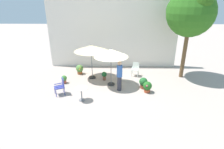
{
  "coord_description": "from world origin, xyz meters",
  "views": [
    {
      "loc": [
        0.18,
        -9.99,
        4.91
      ],
      "look_at": [
        0.0,
        -0.14,
        0.82
      ],
      "focal_mm": 29.17,
      "sensor_mm": 36.0,
      "label": 1
    }
  ],
  "objects_px": {
    "potted_plant_4": "(80,69)",
    "standing_person": "(120,76)",
    "potted_plant_3": "(147,87)",
    "potted_plant_0": "(104,75)",
    "potted_plant_2": "(64,79)",
    "patio_umbrella_0": "(91,49)",
    "cafe_table_0": "(81,92)",
    "patio_chair_0": "(61,85)",
    "patio_chair_1": "(135,68)",
    "shade_tree": "(191,13)",
    "potted_plant_1": "(143,82)",
    "patio_umbrella_1": "(111,53)"
  },
  "relations": [
    {
      "from": "potted_plant_4",
      "to": "standing_person",
      "type": "height_order",
      "value": "standing_person"
    },
    {
      "from": "potted_plant_3",
      "to": "potted_plant_4",
      "type": "xyz_separation_m",
      "value": [
        -4.33,
        2.66,
        0.01
      ]
    },
    {
      "from": "potted_plant_0",
      "to": "potted_plant_4",
      "type": "xyz_separation_m",
      "value": [
        -1.8,
        1.02,
        0.03
      ]
    },
    {
      "from": "potted_plant_2",
      "to": "patio_umbrella_0",
      "type": "bearing_deg",
      "value": 27.27
    },
    {
      "from": "cafe_table_0",
      "to": "potted_plant_2",
      "type": "height_order",
      "value": "cafe_table_0"
    },
    {
      "from": "cafe_table_0",
      "to": "potted_plant_0",
      "type": "relative_size",
      "value": 1.27
    },
    {
      "from": "patio_umbrella_0",
      "to": "potted_plant_0",
      "type": "xyz_separation_m",
      "value": [
        0.82,
        -0.33,
        -1.69
      ]
    },
    {
      "from": "patio_chair_0",
      "to": "potted_plant_2",
      "type": "xyz_separation_m",
      "value": [
        -0.21,
        1.43,
        -0.25
      ]
    },
    {
      "from": "patio_chair_1",
      "to": "potted_plant_4",
      "type": "distance_m",
      "value": 3.91
    },
    {
      "from": "potted_plant_0",
      "to": "potted_plant_4",
      "type": "bearing_deg",
      "value": 150.54
    },
    {
      "from": "patio_umbrella_0",
      "to": "potted_plant_3",
      "type": "height_order",
      "value": "patio_umbrella_0"
    },
    {
      "from": "standing_person",
      "to": "potted_plant_4",
      "type": "bearing_deg",
      "value": 138.57
    },
    {
      "from": "cafe_table_0",
      "to": "potted_plant_2",
      "type": "distance_m",
      "value": 2.56
    },
    {
      "from": "patio_chair_0",
      "to": "shade_tree",
      "type": "bearing_deg",
      "value": 19.24
    },
    {
      "from": "potted_plant_1",
      "to": "standing_person",
      "type": "distance_m",
      "value": 1.55
    },
    {
      "from": "cafe_table_0",
      "to": "potted_plant_1",
      "type": "distance_m",
      "value": 3.71
    },
    {
      "from": "cafe_table_0",
      "to": "potted_plant_4",
      "type": "xyz_separation_m",
      "value": [
        -0.77,
        3.64,
        -0.13
      ]
    },
    {
      "from": "shade_tree",
      "to": "potted_plant_2",
      "type": "bearing_deg",
      "value": -171.21
    },
    {
      "from": "patio_umbrella_0",
      "to": "patio_chair_1",
      "type": "bearing_deg",
      "value": 9.01
    },
    {
      "from": "patio_umbrella_0",
      "to": "standing_person",
      "type": "bearing_deg",
      "value": -44.5
    },
    {
      "from": "patio_umbrella_0",
      "to": "patio_chair_1",
      "type": "height_order",
      "value": "patio_umbrella_0"
    },
    {
      "from": "potted_plant_0",
      "to": "potted_plant_1",
      "type": "height_order",
      "value": "potted_plant_1"
    },
    {
      "from": "patio_chair_0",
      "to": "potted_plant_4",
      "type": "relative_size",
      "value": 1.44
    },
    {
      "from": "potted_plant_2",
      "to": "standing_person",
      "type": "relative_size",
      "value": 0.29
    },
    {
      "from": "patio_chair_1",
      "to": "potted_plant_1",
      "type": "bearing_deg",
      "value": -81.99
    },
    {
      "from": "shade_tree",
      "to": "potted_plant_1",
      "type": "bearing_deg",
      "value": -147.86
    },
    {
      "from": "standing_person",
      "to": "patio_umbrella_0",
      "type": "bearing_deg",
      "value": 135.5
    },
    {
      "from": "potted_plant_3",
      "to": "standing_person",
      "type": "distance_m",
      "value": 1.69
    },
    {
      "from": "potted_plant_2",
      "to": "standing_person",
      "type": "height_order",
      "value": "standing_person"
    },
    {
      "from": "potted_plant_4",
      "to": "cafe_table_0",
      "type": "bearing_deg",
      "value": -77.98
    },
    {
      "from": "patio_umbrella_0",
      "to": "cafe_table_0",
      "type": "bearing_deg",
      "value": -93.91
    },
    {
      "from": "patio_umbrella_1",
      "to": "potted_plant_1",
      "type": "distance_m",
      "value": 2.57
    },
    {
      "from": "potted_plant_0",
      "to": "potted_plant_4",
      "type": "distance_m",
      "value": 2.07
    },
    {
      "from": "potted_plant_0",
      "to": "standing_person",
      "type": "relative_size",
      "value": 0.32
    },
    {
      "from": "patio_umbrella_0",
      "to": "potted_plant_2",
      "type": "distance_m",
      "value": 2.56
    },
    {
      "from": "shade_tree",
      "to": "cafe_table_0",
      "type": "distance_m",
      "value": 7.98
    },
    {
      "from": "shade_tree",
      "to": "cafe_table_0",
      "type": "xyz_separation_m",
      "value": [
        -6.28,
        -3.29,
        -3.67
      ]
    },
    {
      "from": "patio_umbrella_0",
      "to": "potted_plant_0",
      "type": "bearing_deg",
      "value": -22.03
    },
    {
      "from": "shade_tree",
      "to": "patio_chair_0",
      "type": "distance_m",
      "value": 8.76
    },
    {
      "from": "potted_plant_3",
      "to": "patio_umbrella_0",
      "type": "bearing_deg",
      "value": 149.5
    },
    {
      "from": "potted_plant_0",
      "to": "standing_person",
      "type": "bearing_deg",
      "value": -55.97
    },
    {
      "from": "patio_umbrella_0",
      "to": "patio_umbrella_1",
      "type": "distance_m",
      "value": 1.66
    },
    {
      "from": "potted_plant_2",
      "to": "potted_plant_3",
      "type": "distance_m",
      "value": 5.15
    },
    {
      "from": "shade_tree",
      "to": "patio_umbrella_0",
      "type": "bearing_deg",
      "value": -176.83
    },
    {
      "from": "cafe_table_0",
      "to": "standing_person",
      "type": "height_order",
      "value": "standing_person"
    },
    {
      "from": "shade_tree",
      "to": "patio_umbrella_0",
      "type": "height_order",
      "value": "shade_tree"
    },
    {
      "from": "shade_tree",
      "to": "potted_plant_2",
      "type": "relative_size",
      "value": 10.92
    },
    {
      "from": "shade_tree",
      "to": "patio_chair_0",
      "type": "height_order",
      "value": "shade_tree"
    },
    {
      "from": "shade_tree",
      "to": "potted_plant_1",
      "type": "xyz_separation_m",
      "value": [
        -2.88,
        -1.81,
        -3.8
      ]
    },
    {
      "from": "patio_umbrella_0",
      "to": "patio_chair_0",
      "type": "distance_m",
      "value": 3.1
    }
  ]
}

